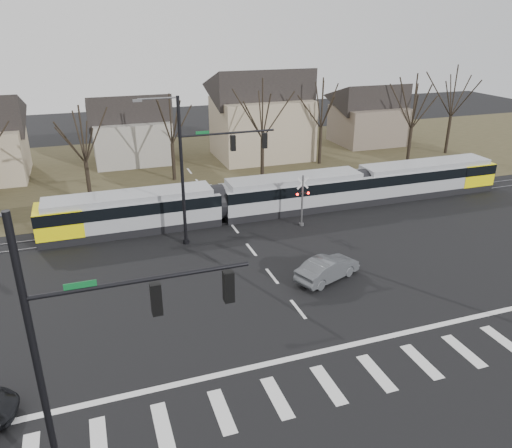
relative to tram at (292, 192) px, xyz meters
name	(u,v)px	position (x,y,z in m)	size (l,w,h in m)	color
ground	(314,329)	(-5.58, -16.00, -1.60)	(140.00, 140.00, 0.00)	black
grass_verge	(185,166)	(-5.58, 16.00, -1.60)	(140.00, 28.00, 0.01)	#38331E
crosswalk	(353,379)	(-5.58, -20.00, -1.60)	(27.00, 2.60, 0.01)	silver
stop_line	(330,350)	(-5.58, -17.80, -1.60)	(28.00, 0.35, 0.01)	silver
lane_dashes	(227,219)	(-5.58, 0.00, -1.60)	(0.18, 30.00, 0.01)	silver
rail_pair	(228,219)	(-5.58, -0.20, -1.57)	(90.00, 1.52, 0.06)	#59595E
tram	(292,192)	(0.00, 0.00, 0.00)	(38.78, 2.88, 2.94)	gray
sedan	(328,268)	(-2.54, -11.44, -0.89)	(4.60, 3.01, 1.43)	#4D5054
signal_pole_near_left	(93,345)	(-15.99, -22.00, 4.10)	(9.28, 0.44, 10.20)	black
signal_pole_far	(205,163)	(-7.99, -3.50, 4.10)	(9.28, 0.44, 10.20)	black
rail_crossing_signal	(302,202)	(-0.58, -3.21, 0.28)	(1.08, 0.36, 4.00)	#59595B
tree_row	(217,129)	(-3.58, 10.00, 3.40)	(59.20, 7.20, 10.00)	black
house_b	(130,125)	(-10.58, 20.00, 2.37)	(8.64, 7.56, 7.65)	gray
house_c	(261,110)	(3.42, 17.00, 3.63)	(10.80, 8.64, 10.10)	gray
house_d	(370,111)	(18.42, 19.00, 2.37)	(8.64, 7.56, 7.65)	#66584B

